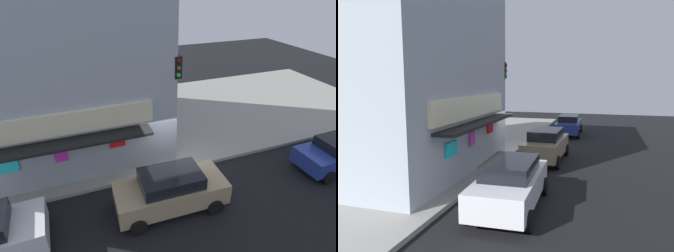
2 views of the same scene
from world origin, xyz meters
The scene contains 8 objects.
ground_plane centered at (0.00, 0.00, 0.00)m, with size 49.29×49.29×0.00m, color black.
sidewalk centered at (0.00, 5.36, 0.09)m, with size 32.86×10.72×0.17m, color gray.
corner_building centered at (-4.45, 5.26, 4.43)m, with size 9.96×9.95×8.53m.
traffic_light centered at (0.56, 1.00, 3.58)m, with size 0.32×0.58×5.32m.
fire_hydrant centered at (-2.01, 1.32, 0.52)m, with size 0.46×0.22×0.73m.
pedestrian centered at (0.30, 2.45, 1.10)m, with size 0.42×0.51×1.70m.
potted_plant_by_doorway centered at (-4.79, 2.01, 0.68)m, with size 0.60×0.60×0.96m.
parked_car_tan centered at (-0.80, -1.95, 0.87)m, with size 4.39×2.13×1.68m.
Camera 1 is at (-3.72, -9.49, 8.21)m, focal length 29.15 mm.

